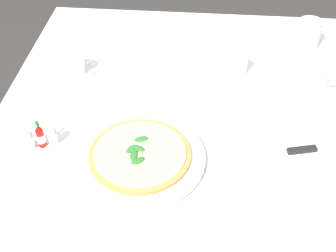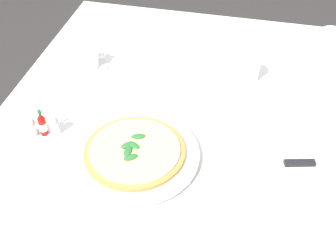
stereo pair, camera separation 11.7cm
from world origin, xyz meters
name	(u,v)px [view 1 (the left image)]	position (x,y,z in m)	size (l,w,h in m)	color
ground_plane	(185,245)	(0.00, 0.00, 0.00)	(8.00, 8.00, 0.00)	#33302D
dining_table	(191,138)	(0.00, 0.00, 0.60)	(1.11, 1.11, 0.73)	white
pizza_plate	(140,158)	(-0.12, -0.23, 0.74)	(0.33, 0.33, 0.02)	white
pizza	(140,154)	(-0.12, -0.23, 0.75)	(0.25, 0.25, 0.02)	#C68E47
coffee_cup_far_right	(313,78)	(0.36, 0.13, 0.75)	(0.13, 0.13, 0.06)	white
coffee_cup_near_right	(235,65)	(0.12, 0.17, 0.76)	(0.13, 0.13, 0.07)	white
coffee_cup_center_back	(73,66)	(-0.38, 0.12, 0.76)	(0.13, 0.13, 0.06)	white
water_glass_back_corner	(308,36)	(0.37, 0.34, 0.77)	(0.08, 0.08, 0.10)	white
napkin_folded	(319,152)	(0.33, -0.17, 0.74)	(0.25, 0.19, 0.02)	white
dinner_knife	(321,148)	(0.33, -0.17, 0.75)	(0.19, 0.07, 0.01)	silver
hot_sauce_bottle	(40,136)	(-0.38, -0.20, 0.76)	(0.02, 0.02, 0.08)	#B7140F
salt_shaker	(53,137)	(-0.35, -0.19, 0.75)	(0.03, 0.03, 0.06)	white
pepper_shaker	(29,141)	(-0.41, -0.21, 0.75)	(0.03, 0.03, 0.06)	white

